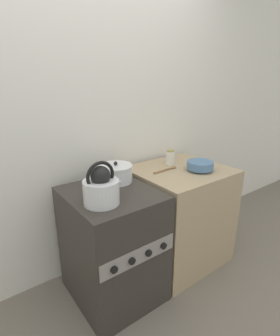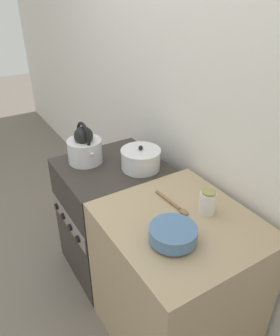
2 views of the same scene
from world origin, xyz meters
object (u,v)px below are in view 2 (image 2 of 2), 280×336
Objects in this scene: kettle at (85,147)px; storage_jar at (208,202)px; stove at (114,217)px; cooking_pot at (141,159)px; enamel_bowl at (173,234)px.

storage_jar is (0.82, 0.29, -0.02)m from kettle.
stove is at bearing 41.77° from kettle.
kettle reaches higher than cooking_pot.
kettle is at bearing -178.64° from enamel_bowl.
cooking_pot is 0.68m from enamel_bowl.
kettle reaches higher than enamel_bowl.
cooking_pot reaches higher than enamel_bowl.
storage_jar is at bearing 13.95° from stove.
stove is at bearing -166.05° from storage_jar.
storage_jar reaches higher than stove.
storage_jar is (-0.08, 0.26, 0.02)m from enamel_bowl.
kettle is at bearing -160.81° from storage_jar.
stove is 0.54m from kettle.
enamel_bowl is 0.28m from storage_jar.
storage_jar is at bearing 3.22° from cooking_pot.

